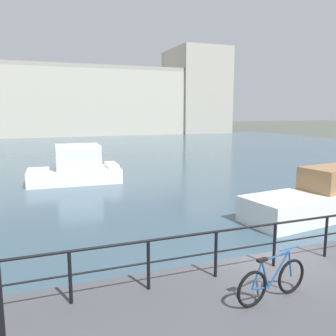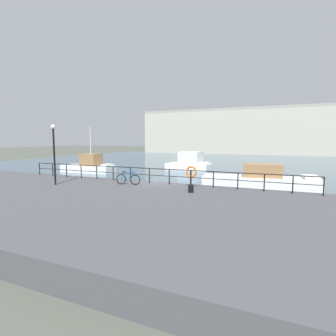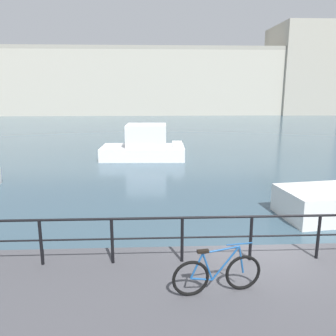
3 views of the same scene
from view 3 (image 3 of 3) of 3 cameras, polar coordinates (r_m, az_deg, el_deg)
ground_plane at (r=9.54m, az=14.31°, el=-17.31°), size 240.00×240.00×0.00m
water_basin at (r=38.43m, az=1.30°, el=5.85°), size 80.00×60.00×0.01m
harbor_building at (r=70.21m, az=4.10°, el=14.26°), size 63.88×13.46×16.96m
moored_cabin_cruiser at (r=23.90m, az=-3.88°, el=3.77°), size 5.84×3.11×2.40m
quay_railing at (r=8.05m, az=13.71°, el=-9.98°), size 21.95×0.07×1.08m
parked_bicycle at (r=6.88m, az=8.20°, el=-17.09°), size 1.76×0.34×0.98m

